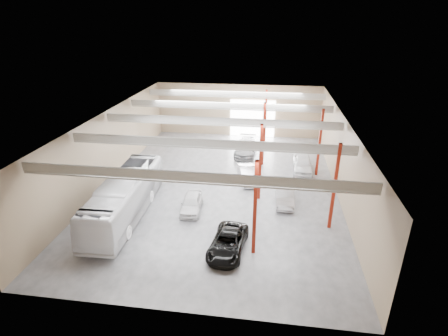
% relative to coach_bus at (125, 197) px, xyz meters
% --- Properties ---
extents(depot_shell, '(22.12, 32.12, 7.06)m').
position_rel_coach_bus_xyz_m(depot_shell, '(7.05, 6.92, 3.26)').
color(depot_shell, '#4D4D52').
rests_on(depot_shell, ground).
extents(coach_bus, '(3.25, 12.43, 3.44)m').
position_rel_coach_bus_xyz_m(coach_bus, '(0.00, 0.00, 0.00)').
color(coach_bus, white).
rests_on(coach_bus, ground).
extents(black_sedan, '(2.75, 5.14, 1.37)m').
position_rel_coach_bus_xyz_m(black_sedan, '(8.93, -3.64, -1.03)').
color(black_sedan, black).
rests_on(black_sedan, ground).
extents(car_row_a, '(1.95, 4.22, 1.40)m').
position_rel_coach_bus_xyz_m(car_row_a, '(5.15, 1.56, -1.02)').
color(car_row_a, silver).
rests_on(car_row_a, ground).
extents(car_row_b, '(2.67, 4.70, 1.47)m').
position_rel_coach_bus_xyz_m(car_row_b, '(9.42, 7.94, -0.99)').
color(car_row_b, '#B5B5BA').
rests_on(car_row_b, ground).
extents(car_row_c, '(2.49, 5.81, 1.67)m').
position_rel_coach_bus_xyz_m(car_row_c, '(8.60, 15.44, -0.89)').
color(car_row_c, gray).
rests_on(car_row_c, ground).
extents(car_right_near, '(1.60, 4.42, 1.45)m').
position_rel_coach_bus_xyz_m(car_right_near, '(13.00, 4.00, -1.00)').
color(car_right_near, '#BDBCC1').
rests_on(car_right_near, ground).
extents(car_right_far, '(2.01, 4.86, 1.65)m').
position_rel_coach_bus_xyz_m(car_right_far, '(15.01, 11.18, -0.90)').
color(car_right_far, white).
rests_on(car_right_far, ground).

